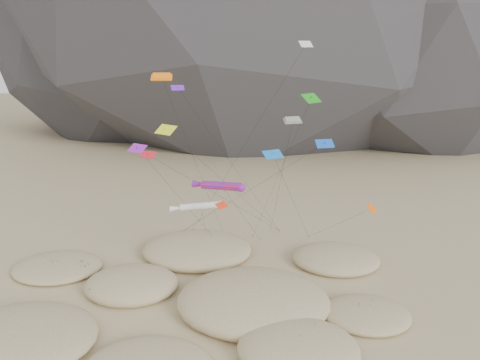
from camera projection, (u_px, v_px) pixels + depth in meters
The scene contains 9 objects.
ground at pixel (213, 321), 51.22m from camera, with size 500.00×500.00×0.00m, color #CCB789.
dunes at pixel (199, 296), 54.88m from camera, with size 49.81×37.60×4.48m.
dune_grass at pixel (214, 295), 54.92m from camera, with size 41.49×28.15×1.56m.
kite_stakes at pixel (246, 236), 73.62m from camera, with size 22.92×6.83×0.30m.
rainbow_tube_kite at pixel (220, 186), 56.03m from camera, with size 8.87×15.41×13.70m.
white_tube_kite at pixel (198, 206), 58.95m from camera, with size 6.89×10.92×10.24m.
orange_parafoil at pixel (162, 79), 61.60m from camera, with size 8.62×8.84×25.62m.
multi_parafoil at pixel (292, 123), 54.47m from camera, with size 3.04×17.42×21.13m.
delta_kites at pixel (246, 141), 56.74m from camera, with size 29.80×20.85×29.56m.
Camera 1 is at (4.82, -44.80, 28.99)m, focal length 35.00 mm.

